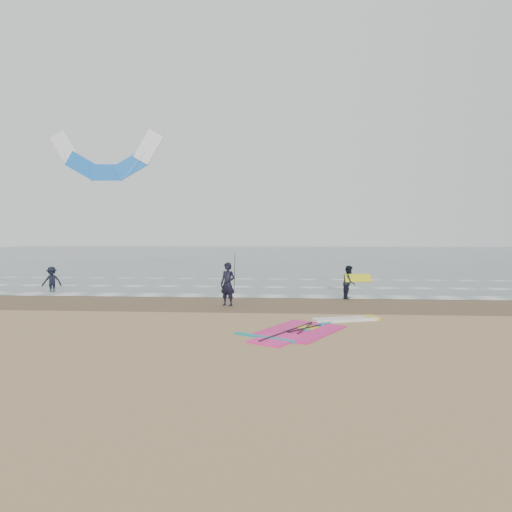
# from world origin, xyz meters

# --- Properties ---
(ground) EXTENTS (120.00, 120.00, 0.00)m
(ground) POSITION_xyz_m (0.00, 0.00, 0.00)
(ground) COLOR tan
(ground) RESTS_ON ground
(sea_water) EXTENTS (120.00, 80.00, 0.02)m
(sea_water) POSITION_xyz_m (0.00, 48.00, 0.01)
(sea_water) COLOR #47605E
(sea_water) RESTS_ON ground
(wet_sand_band) EXTENTS (120.00, 5.00, 0.01)m
(wet_sand_band) POSITION_xyz_m (0.00, 6.00, 0.00)
(wet_sand_band) COLOR brown
(wet_sand_band) RESTS_ON ground
(foam_waterline) EXTENTS (120.00, 9.15, 0.02)m
(foam_waterline) POSITION_xyz_m (0.00, 10.44, 0.03)
(foam_waterline) COLOR white
(foam_waterline) RESTS_ON ground
(windsurf_rig) EXTENTS (5.05, 4.78, 0.12)m
(windsurf_rig) POSITION_xyz_m (1.56, 0.77, 0.03)
(windsurf_rig) COLOR white
(windsurf_rig) RESTS_ON ground
(person_standing) EXTENTS (0.82, 0.70, 1.90)m
(person_standing) POSITION_xyz_m (-1.91, 5.25, 0.95)
(person_standing) COLOR black
(person_standing) RESTS_ON ground
(person_walking) EXTENTS (0.86, 0.95, 1.61)m
(person_walking) POSITION_xyz_m (3.67, 7.74, 0.81)
(person_walking) COLOR black
(person_walking) RESTS_ON ground
(person_wading) EXTENTS (1.16, 0.82, 1.63)m
(person_wading) POSITION_xyz_m (-12.57, 10.32, 0.81)
(person_wading) COLOR black
(person_wading) RESTS_ON ground
(held_pole) EXTENTS (0.17, 0.86, 1.82)m
(held_pole) POSITION_xyz_m (-1.61, 5.25, 1.40)
(held_pole) COLOR black
(held_pole) RESTS_ON ground
(carried_kiteboard) EXTENTS (1.30, 0.51, 0.39)m
(carried_kiteboard) POSITION_xyz_m (4.07, 7.64, 1.02)
(carried_kiteboard) COLOR yellow
(carried_kiteboard) RESTS_ON ground
(surf_kite) EXTENTS (6.90, 2.26, 8.28)m
(surf_kite) POSITION_xyz_m (-10.12, 12.41, 7.53)
(surf_kite) COLOR white
(surf_kite) RESTS_ON ground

